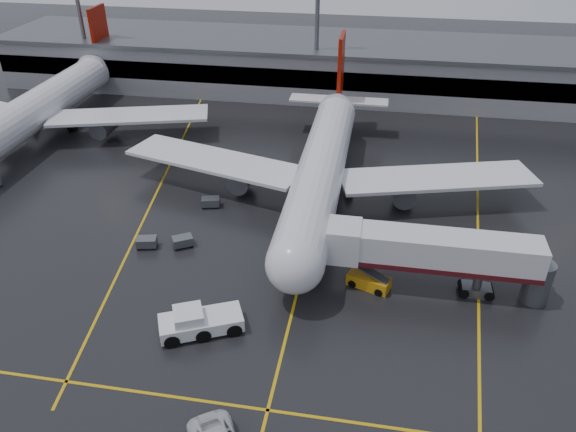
# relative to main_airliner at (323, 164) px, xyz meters

# --- Properties ---
(ground) EXTENTS (220.00, 220.00, 0.00)m
(ground) POSITION_rel_main_airliner_xyz_m (0.00, -9.70, -4.21)
(ground) COLOR black
(ground) RESTS_ON ground
(apron_line_centre) EXTENTS (0.25, 90.00, 0.02)m
(apron_line_centre) POSITION_rel_main_airliner_xyz_m (0.00, -9.70, -4.20)
(apron_line_centre) COLOR gold
(apron_line_centre) RESTS_ON ground
(apron_line_stop) EXTENTS (60.00, 0.25, 0.02)m
(apron_line_stop) POSITION_rel_main_airliner_xyz_m (0.00, -31.70, -4.20)
(apron_line_stop) COLOR gold
(apron_line_stop) RESTS_ON ground
(apron_line_left) EXTENTS (9.99, 69.35, 0.02)m
(apron_line_left) POSITION_rel_main_airliner_xyz_m (-20.00, 0.30, -4.20)
(apron_line_left) COLOR gold
(apron_line_left) RESTS_ON ground
(apron_line_right) EXTENTS (7.57, 69.64, 0.02)m
(apron_line_right) POSITION_rel_main_airliner_xyz_m (18.00, 0.30, -4.20)
(apron_line_right) COLOR gold
(apron_line_right) RESTS_ON ground
(terminal) EXTENTS (122.00, 19.00, 8.60)m
(terminal) POSITION_rel_main_airliner_xyz_m (0.00, 38.23, 0.11)
(terminal) COLOR gray
(terminal) RESTS_ON ground
(light_mast_left) EXTENTS (3.00, 1.20, 25.45)m
(light_mast_left) POSITION_rel_main_airliner_xyz_m (-45.00, 32.30, 10.27)
(light_mast_left) COLOR #595B60
(light_mast_left) RESTS_ON ground
(light_mast_mid) EXTENTS (3.00, 1.20, 25.45)m
(light_mast_mid) POSITION_rel_main_airliner_xyz_m (-5.00, 32.30, 10.27)
(light_mast_mid) COLOR #595B60
(light_mast_mid) RESTS_ON ground
(main_airliner) EXTENTS (48.80, 45.60, 14.10)m
(main_airliner) POSITION_rel_main_airliner_xyz_m (0.00, 0.00, 0.00)
(main_airliner) COLOR silver
(main_airliner) RESTS_ON ground
(second_airliner) EXTENTS (48.80, 45.60, 14.10)m
(second_airliner) POSITION_rel_main_airliner_xyz_m (-42.00, 12.00, 0.00)
(second_airliner) COLOR silver
(second_airliner) RESTS_ON ground
(jet_bridge) EXTENTS (19.90, 3.40, 6.05)m
(jet_bridge) POSITION_rel_main_airliner_xyz_m (11.87, -15.70, -0.28)
(jet_bridge) COLOR silver
(jet_bridge) RESTS_ON ground
(pushback_tractor) EXTENTS (7.36, 5.33, 2.44)m
(pushback_tractor) POSITION_rel_main_airliner_xyz_m (-7.26, -24.71, -3.24)
(pushback_tractor) COLOR white
(pushback_tractor) RESTS_ON ground
(belt_loader) EXTENTS (4.20, 2.85, 2.46)m
(belt_loader) POSITION_rel_main_airliner_xyz_m (6.36, -16.31, -3.60)
(belt_loader) COLOR orange
(belt_loader) RESTS_ON ground
(baggage_cart_a) EXTENTS (2.38, 2.14, 1.12)m
(baggage_cart_a) POSITION_rel_main_airliner_xyz_m (-12.72, -12.94, -3.58)
(baggage_cart_a) COLOR #595B60
(baggage_cart_a) RESTS_ON ground
(baggage_cart_b) EXTENTS (2.24, 1.71, 1.12)m
(baggage_cart_b) POSITION_rel_main_airliner_xyz_m (-16.27, -13.73, -3.58)
(baggage_cart_b) COLOR #595B60
(baggage_cart_b) RESTS_ON ground
(baggage_cart_c) EXTENTS (2.26, 1.75, 1.12)m
(baggage_cart_c) POSITION_rel_main_airliner_xyz_m (-12.21, -4.69, -3.58)
(baggage_cart_c) COLOR #595B60
(baggage_cart_c) RESTS_ON ground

